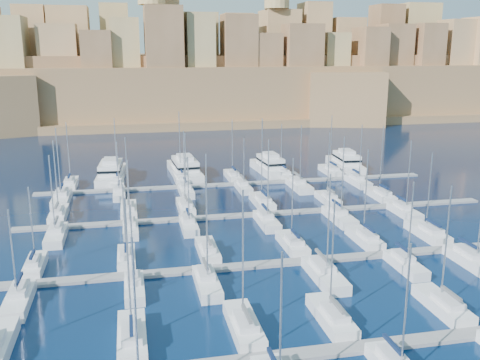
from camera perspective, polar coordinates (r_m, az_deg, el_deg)
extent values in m
plane|color=black|center=(85.59, 4.20, -5.73)|extent=(600.00, 600.00, 0.00)
cube|color=slate|center=(56.64, 14.14, -16.77)|extent=(84.00, 2.00, 0.40)
cube|color=slate|center=(74.84, 6.76, -8.59)|extent=(84.00, 2.00, 0.40)
cube|color=slate|center=(94.66, 2.53, -3.64)|extent=(84.00, 2.00, 0.40)
cube|color=slate|center=(115.28, -0.19, -0.41)|extent=(84.00, 2.00, 0.40)
cube|color=silver|center=(56.58, -11.44, -16.26)|extent=(2.82, 9.39, 1.67)
cube|color=silver|center=(55.18, -11.48, -15.68)|extent=(1.97, 4.23, 0.70)
cylinder|color=#9EA0A8|center=(53.62, -11.84, -8.90)|extent=(0.18, 0.18, 13.64)
cube|color=#0D1B3B|center=(54.26, -11.53, -14.95)|extent=(0.35, 3.76, 0.35)
cube|color=silver|center=(57.57, 0.40, -15.39)|extent=(2.81, 9.36, 1.67)
cube|color=silver|center=(56.20, 0.62, -14.79)|extent=(1.96, 4.21, 0.70)
cylinder|color=#9EA0A8|center=(54.63, 0.31, -8.06)|extent=(0.18, 0.18, 13.80)
cube|color=#595B60|center=(55.30, 0.73, -14.06)|extent=(0.35, 3.74, 0.35)
cube|color=silver|center=(60.02, 9.70, -14.31)|extent=(2.74, 9.12, 1.66)
cube|color=silver|center=(58.72, 10.08, -13.70)|extent=(1.92, 4.10, 0.70)
cylinder|color=#9EA0A8|center=(57.48, 9.82, -7.99)|extent=(0.18, 0.18, 12.24)
cube|color=#595B60|center=(57.87, 10.30, -12.98)|extent=(0.35, 3.65, 0.35)
cube|color=silver|center=(65.62, 20.78, -12.50)|extent=(2.69, 8.97, 1.65)
cube|color=silver|center=(64.45, 21.30, -11.88)|extent=(1.88, 4.04, 0.70)
cylinder|color=#9EA0A8|center=(63.16, 21.13, -6.32)|extent=(0.18, 0.18, 13.07)
cube|color=#595B60|center=(63.69, 21.61, -11.19)|extent=(0.35, 3.59, 0.35)
cylinder|color=#9EA0A8|center=(42.34, -11.02, -15.00)|extent=(0.18, 0.18, 14.09)
cylinder|color=#9EA0A8|center=(44.50, 4.37, -14.83)|extent=(0.18, 0.18, 11.98)
cube|color=#0D1B3B|center=(48.33, 3.63, -18.60)|extent=(0.35, 3.63, 0.35)
cube|color=silver|center=(52.47, 16.12, -17.71)|extent=(1.78, 3.81, 0.70)
cylinder|color=#9EA0A8|center=(48.87, 17.27, -12.91)|extent=(0.18, 0.18, 11.70)
cube|color=#0D1B3B|center=(52.25, 15.98, -16.50)|extent=(0.35, 3.39, 0.35)
cube|color=silver|center=(76.83, -21.00, -8.61)|extent=(2.34, 7.81, 1.59)
cube|color=silver|center=(75.70, -21.17, -8.03)|extent=(1.64, 3.51, 0.70)
cylinder|color=#9EA0A8|center=(75.26, -21.34, -4.40)|extent=(0.18, 0.18, 10.04)
cube|color=#0D1B3B|center=(74.97, -21.28, -7.39)|extent=(0.35, 3.12, 0.35)
cube|color=silver|center=(75.80, -12.02, -8.26)|extent=(2.38, 7.95, 1.60)
cube|color=silver|center=(74.64, -12.06, -7.67)|extent=(1.67, 3.58, 0.70)
cylinder|color=#9EA0A8|center=(74.31, -12.23, -4.23)|extent=(0.18, 0.18, 9.37)
cube|color=#0D1B3B|center=(73.89, -12.10, -7.03)|extent=(0.35, 3.18, 0.35)
cube|color=silver|center=(76.83, -3.47, -7.64)|extent=(2.62, 8.74, 1.64)
cube|color=silver|center=(75.60, -3.38, -7.06)|extent=(1.84, 3.93, 0.70)
cylinder|color=#9EA0A8|center=(74.83, -3.60, -2.20)|extent=(0.18, 0.18, 13.30)
cube|color=#595B60|center=(74.83, -3.34, -6.43)|extent=(0.35, 3.50, 0.35)
cube|color=silver|center=(79.64, 5.59, -6.89)|extent=(2.72, 9.08, 1.65)
cube|color=silver|center=(78.42, 5.81, -6.31)|extent=(1.91, 4.08, 0.70)
cylinder|color=#9EA0A8|center=(77.89, 5.61, -2.03)|extent=(0.18, 0.18, 12.10)
cube|color=#0D1B3B|center=(77.66, 5.93, -5.69)|extent=(0.35, 3.63, 0.35)
cube|color=silver|center=(83.58, 13.13, -6.18)|extent=(2.68, 8.95, 1.65)
cube|color=silver|center=(82.43, 13.43, -5.62)|extent=(1.88, 4.03, 0.70)
cylinder|color=#9EA0A8|center=(81.80, 13.28, -1.27)|extent=(0.18, 0.18, 12.94)
cube|color=#0D1B3B|center=(81.71, 13.61, -5.02)|extent=(0.35, 3.58, 0.35)
cube|color=silver|center=(88.76, 19.34, -5.42)|extent=(2.88, 9.60, 1.68)
cube|color=silver|center=(87.61, 19.72, -4.88)|extent=(2.02, 4.32, 0.70)
cylinder|color=#9EA0A8|center=(87.23, 19.53, -1.09)|extent=(0.18, 0.18, 11.91)
cube|color=#0D1B3B|center=(86.91, 19.94, -4.32)|extent=(0.35, 3.84, 0.35)
cube|color=silver|center=(67.53, -22.54, -11.90)|extent=(2.66, 8.88, 1.64)
cube|color=silver|center=(67.85, -22.50, -10.68)|extent=(1.87, 4.00, 0.70)
cylinder|color=#9EA0A8|center=(64.85, -23.10, -7.27)|extent=(0.18, 0.18, 10.34)
cube|color=#0D1B3B|center=(67.84, -22.52, -9.72)|extent=(0.35, 3.55, 0.35)
cube|color=silver|center=(66.75, -11.19, -11.38)|extent=(2.33, 7.76, 1.59)
cube|color=silver|center=(66.98, -11.25, -10.22)|extent=(1.63, 3.49, 0.70)
cylinder|color=#9EA0A8|center=(64.16, -11.43, -6.87)|extent=(0.18, 0.18, 9.93)
cube|color=#0D1B3B|center=(66.92, -11.30, -9.26)|extent=(0.35, 3.10, 0.35)
cube|color=silver|center=(66.79, -3.52, -11.08)|extent=(2.65, 8.84, 1.64)
cube|color=silver|center=(67.11, -3.65, -9.86)|extent=(1.86, 3.98, 0.70)
cylinder|color=#9EA0A8|center=(63.67, -3.56, -5.34)|extent=(0.18, 0.18, 12.80)
cube|color=#595B60|center=(67.10, -3.72, -8.89)|extent=(0.35, 3.54, 0.35)
cube|color=silver|center=(69.75, 9.04, -10.08)|extent=(3.04, 10.12, 1.71)
cube|color=silver|center=(70.14, 8.79, -8.86)|extent=(2.13, 4.56, 0.70)
cylinder|color=#9EA0A8|center=(66.72, 9.43, -4.61)|extent=(0.18, 0.18, 12.66)
cube|color=#595B60|center=(70.18, 8.67, -7.92)|extent=(0.35, 4.05, 0.35)
cube|color=silver|center=(75.26, 17.25, -8.76)|extent=(2.49, 8.30, 1.61)
cube|color=silver|center=(75.50, 17.00, -7.72)|extent=(1.74, 3.73, 0.70)
cylinder|color=#9EA0A8|center=(72.81, 17.75, -4.33)|extent=(0.18, 0.18, 10.87)
cube|color=#0D1B3B|center=(75.47, 16.91, -6.87)|extent=(0.35, 3.32, 0.35)
cube|color=silver|center=(79.42, 23.65, -8.08)|extent=(3.06, 10.20, 1.71)
cube|color=silver|center=(79.77, 23.31, -7.03)|extent=(2.14, 4.59, 0.70)
cube|color=#0D1B3B|center=(79.81, 23.18, -6.20)|extent=(0.35, 4.08, 0.35)
cube|color=silver|center=(97.91, -18.78, -3.59)|extent=(2.73, 9.10, 1.66)
cube|color=silver|center=(96.71, -18.89, -3.08)|extent=(1.91, 4.10, 0.70)
cylinder|color=#9EA0A8|center=(96.57, -19.07, 0.44)|extent=(0.18, 0.18, 12.29)
cube|color=#595B60|center=(95.99, -18.97, -2.56)|extent=(0.35, 3.64, 0.35)
cube|color=silver|center=(97.18, -11.78, -3.25)|extent=(2.78, 9.27, 1.66)
cube|color=silver|center=(95.96, -11.81, -2.74)|extent=(1.95, 4.17, 0.70)
cylinder|color=#9EA0A8|center=(95.84, -11.98, 0.83)|extent=(0.18, 0.18, 12.33)
cube|color=#595B60|center=(95.22, -11.84, -2.21)|extent=(0.35, 3.71, 0.35)
cube|color=silver|center=(97.57, -5.83, -2.96)|extent=(2.74, 9.12, 1.66)
cube|color=silver|center=(96.37, -5.78, -2.44)|extent=(1.92, 4.10, 0.70)
cylinder|color=#9EA0A8|center=(96.14, -5.96, 1.36)|extent=(0.18, 0.18, 13.18)
cube|color=#595B60|center=(95.64, -5.77, -1.91)|extent=(0.35, 3.65, 0.35)
cube|color=silver|center=(100.31, 2.37, -2.41)|extent=(2.93, 9.76, 1.69)
cube|color=silver|center=(99.07, 2.52, -1.91)|extent=(2.05, 4.39, 0.70)
cylinder|color=#9EA0A8|center=(98.77, 2.35, 2.28)|extent=(0.18, 0.18, 14.89)
cube|color=#0D1B3B|center=(98.33, 2.60, -1.39)|extent=(0.35, 3.90, 0.35)
cube|color=silver|center=(103.50, 9.35, -2.10)|extent=(2.52, 8.39, 1.62)
cube|color=silver|center=(102.43, 9.55, -1.60)|extent=(1.76, 3.78, 0.70)
cylinder|color=#9EA0A8|center=(102.22, 9.42, 1.68)|extent=(0.18, 0.18, 12.17)
cube|color=#595B60|center=(101.79, 9.66, -1.09)|extent=(0.35, 3.36, 0.35)
cube|color=silver|center=(108.16, 14.72, -1.67)|extent=(2.71, 9.05, 1.65)
cube|color=silver|center=(107.08, 14.98, -1.19)|extent=(1.90, 4.07, 0.70)
cylinder|color=#9EA0A8|center=(106.88, 14.86, 2.17)|extent=(0.18, 0.18, 12.94)
cube|color=#0D1B3B|center=(106.43, 15.12, -0.70)|extent=(0.35, 3.62, 0.35)
cube|color=silver|center=(87.28, -19.02, -5.72)|extent=(2.76, 9.19, 1.66)
cube|color=silver|center=(87.77, -19.01, -4.80)|extent=(1.93, 4.14, 0.70)
cylinder|color=#9EA0A8|center=(84.87, -19.42, -1.47)|extent=(0.18, 0.18, 12.01)
cube|color=#595B60|center=(87.88, -19.03, -4.05)|extent=(0.35, 3.68, 0.35)
cube|color=silver|center=(87.10, -11.59, -5.29)|extent=(2.38, 7.93, 1.60)
cube|color=silver|center=(87.49, -11.63, -4.41)|extent=(1.66, 3.57, 0.70)
cylinder|color=#9EA0A8|center=(84.93, -11.79, -1.45)|extent=(0.18, 0.18, 10.70)
cube|color=#595B60|center=(87.55, -11.67, -3.68)|extent=(0.35, 3.17, 0.35)
cube|color=silver|center=(87.40, -5.46, -4.99)|extent=(2.48, 8.25, 1.61)
cube|color=silver|center=(87.81, -5.54, -4.10)|extent=(1.73, 3.71, 0.70)
cylinder|color=#9EA0A8|center=(85.19, -5.53, -1.10)|extent=(0.18, 0.18, 10.85)
cube|color=#0D1B3B|center=(87.89, -5.59, -3.37)|extent=(0.35, 3.30, 0.35)
cube|color=silver|center=(89.28, 2.88, -4.51)|extent=(2.71, 9.03, 1.65)
cube|color=silver|center=(89.75, 2.74, -3.62)|extent=(1.90, 4.06, 0.70)
cylinder|color=#9EA0A8|center=(86.80, 3.02, 0.05)|extent=(0.18, 0.18, 13.21)
cube|color=#0D1B3B|center=(89.86, 2.68, -2.90)|extent=(0.35, 3.61, 0.35)
cube|color=silver|center=(92.87, 10.57, -3.99)|extent=(2.94, 9.79, 1.69)
cube|color=silver|center=(93.38, 10.37, -3.12)|extent=(2.06, 4.41, 0.70)
cylinder|color=#9EA0A8|center=(90.45, 10.89, 0.42)|extent=(0.18, 0.18, 13.24)
cube|color=#0D1B3B|center=(93.52, 10.29, -2.42)|extent=(0.35, 3.92, 0.35)
cube|color=silver|center=(98.64, 17.15, -3.34)|extent=(2.61, 8.70, 1.63)
cube|color=silver|center=(99.04, 16.95, -2.55)|extent=(1.83, 3.91, 0.70)
cylinder|color=#9EA0A8|center=(96.53, 17.56, 0.49)|extent=(0.18, 0.18, 12.10)
cube|color=#0D1B3B|center=(99.12, 16.88, -1.90)|extent=(0.35, 3.48, 0.35)
cube|color=silver|center=(119.00, -17.63, -0.46)|extent=(2.74, 9.13, 1.66)
cube|color=silver|center=(117.85, -17.71, -0.01)|extent=(1.92, 4.11, 0.70)
cylinder|color=#9EA0A8|center=(117.99, -17.86, 2.90)|extent=(0.18, 0.18, 12.38)
cube|color=#0D1B3B|center=(117.17, -17.77, 0.43)|extent=(0.35, 3.65, 0.35)
cube|color=silver|center=(118.40, -12.93, -0.22)|extent=(2.76, 9.19, 1.66)
cube|color=silver|center=(117.23, -12.96, 0.23)|extent=(1.93, 4.13, 0.70)
cylinder|color=#9EA0A8|center=(117.32, -13.12, 3.30)|extent=(0.18, 0.18, 13.00)
cube|color=#0D1B3B|center=(116.55, -12.99, 0.68)|extent=(0.35, 3.67, 0.35)
cube|color=silver|center=(118.98, -6.33, 0.12)|extent=(2.83, 9.42, 1.67)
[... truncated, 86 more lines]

